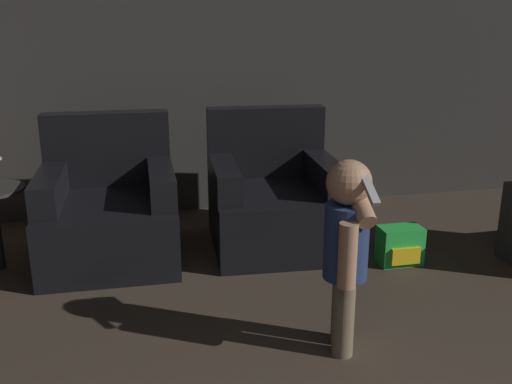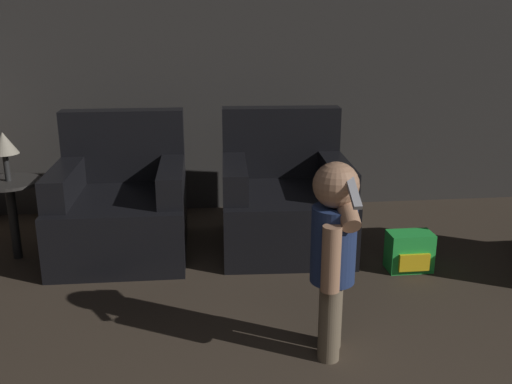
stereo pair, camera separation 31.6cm
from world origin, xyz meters
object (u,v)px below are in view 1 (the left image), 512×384
(person_toddler, at_px, (347,242))
(toy_backpack, at_px, (400,246))
(armchair_right, at_px, (273,200))
(armchair_left, at_px, (109,211))

(person_toddler, height_order, toy_backpack, person_toddler)
(toy_backpack, bearing_deg, person_toddler, -129.66)
(toy_backpack, bearing_deg, armchair_right, 143.08)
(armchair_left, distance_m, armchair_right, 1.13)
(armchair_left, distance_m, person_toddler, 1.83)
(person_toddler, relative_size, toy_backpack, 3.39)
(toy_backpack, bearing_deg, armchair_left, 163.63)
(armchair_left, bearing_deg, person_toddler, -51.02)
(armchair_left, relative_size, person_toddler, 0.98)
(armchair_right, bearing_deg, toy_backpack, -33.66)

